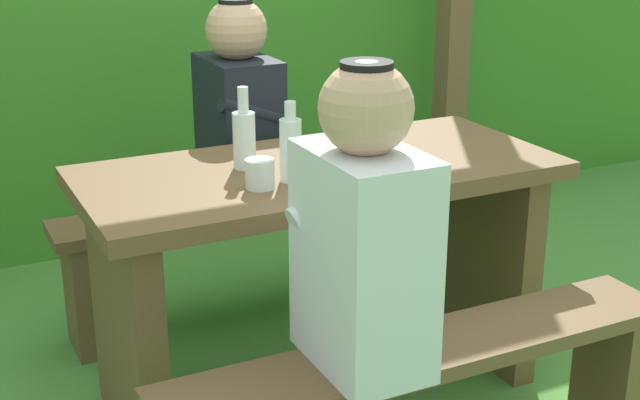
% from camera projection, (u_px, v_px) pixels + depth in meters
% --- Properties ---
extents(ground_plane, '(12.00, 12.00, 0.00)m').
position_uv_depth(ground_plane, '(320.00, 389.00, 2.83)').
color(ground_plane, '#4D8A3A').
extents(hedge_backdrop, '(6.40, 0.74, 1.86)m').
position_uv_depth(hedge_backdrop, '(145.00, 24.00, 4.06)').
color(hedge_backdrop, '#3B8026').
rests_on(hedge_backdrop, ground_plane).
extents(picnic_table, '(1.40, 0.64, 0.75)m').
position_uv_depth(picnic_table, '(320.00, 241.00, 2.66)').
color(picnic_table, brown).
rests_on(picnic_table, ground_plane).
extents(bench_near, '(1.40, 0.24, 0.45)m').
position_uv_depth(bench_near, '(425.00, 390.00, 2.21)').
color(bench_near, brown).
rests_on(bench_near, ground_plane).
extents(bench_far, '(1.40, 0.24, 0.45)m').
position_uv_depth(bench_far, '(248.00, 234.00, 3.22)').
color(bench_far, brown).
rests_on(bench_far, ground_plane).
extents(person_white_shirt, '(0.25, 0.35, 0.72)m').
position_uv_depth(person_white_shirt, '(363.00, 231.00, 1.99)').
color(person_white_shirt, silver).
rests_on(person_white_shirt, bench_near).
extents(person_black_coat, '(0.25, 0.35, 0.72)m').
position_uv_depth(person_black_coat, '(239.00, 112.00, 3.06)').
color(person_black_coat, black).
rests_on(person_black_coat, bench_far).
extents(drinking_glass, '(0.08, 0.08, 0.08)m').
position_uv_depth(drinking_glass, '(260.00, 174.00, 2.36)').
color(drinking_glass, silver).
rests_on(drinking_glass, picnic_table).
extents(bottle_left, '(0.06, 0.06, 0.22)m').
position_uv_depth(bottle_left, '(291.00, 148.00, 2.40)').
color(bottle_left, silver).
rests_on(bottle_left, picnic_table).
extents(bottle_right, '(0.07, 0.07, 0.24)m').
position_uv_depth(bottle_right, '(244.00, 137.00, 2.51)').
color(bottle_right, silver).
rests_on(bottle_right, picnic_table).
extents(cell_phone, '(0.13, 0.16, 0.01)m').
position_uv_depth(cell_phone, '(382.00, 147.00, 2.73)').
color(cell_phone, silver).
rests_on(cell_phone, picnic_table).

